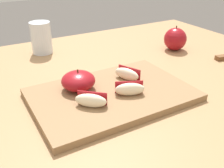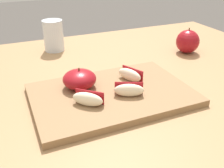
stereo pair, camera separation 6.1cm
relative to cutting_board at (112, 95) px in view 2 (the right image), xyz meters
name	(u,v)px [view 2 (the right image)]	position (x,y,z in m)	size (l,w,h in m)	color
dining_table	(111,124)	(0.01, 0.02, -0.10)	(1.31, 1.00, 0.75)	#9E754C
cutting_board	(112,95)	(0.00, 0.00, 0.00)	(0.37, 0.25, 0.02)	olive
apple_half_skin_up	(80,79)	(-0.06, 0.05, 0.03)	(0.08, 0.08, 0.05)	maroon
apple_wedge_near_knife	(130,75)	(0.07, 0.04, 0.02)	(0.05, 0.07, 0.03)	beige
apple_wedge_front	(129,90)	(0.03, -0.03, 0.02)	(0.07, 0.05, 0.03)	beige
apple_wedge_middle	(88,99)	(-0.07, -0.03, 0.02)	(0.07, 0.06, 0.03)	beige
whole_apple_red_delicious	(188,42)	(0.36, 0.18, 0.03)	(0.08, 0.08, 0.09)	maroon
drinking_glass_water	(53,36)	(-0.05, 0.38, 0.04)	(0.07, 0.07, 0.10)	silver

